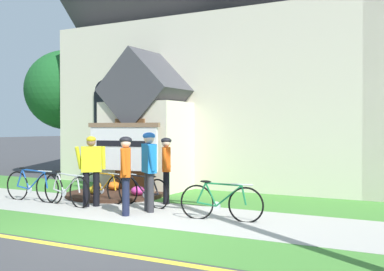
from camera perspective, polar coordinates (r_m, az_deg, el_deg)
ground at (r=11.88m, az=2.31°, el=-8.00°), size 140.00×140.00×0.00m
sidewalk_slab at (r=10.40m, az=-4.41°, el=-9.27°), size 32.00×2.55×0.01m
grass_verge at (r=8.75m, az=-11.98°, el=-11.26°), size 32.00×1.64×0.01m
church_lawn at (r=12.65m, az=2.05°, el=-7.44°), size 24.00×2.67×0.01m
curb_paint_stripe at (r=8.05m, az=-16.55°, el=-12.36°), size 28.00×0.16×0.01m
church_building at (r=18.69m, az=11.90°, el=10.47°), size 13.56×12.71×13.52m
church_sign at (r=13.20m, az=-8.28°, el=-1.52°), size 2.25×0.27×1.98m
flower_bed at (r=13.01m, az=-9.22°, el=-6.92°), size 2.63×2.63×0.34m
bicycle_black at (r=11.28m, az=-5.94°, el=-6.63°), size 1.72×0.46×0.77m
bicycle_orange at (r=12.58m, az=-18.71°, el=-5.76°), size 1.79×0.08×0.87m
bicycle_blue at (r=12.07m, az=-10.57°, el=-6.14°), size 1.63×0.54×0.77m
bicycle_green at (r=11.67m, az=-14.91°, el=-6.30°), size 1.73×0.37×0.83m
bicycle_silver at (r=9.50m, az=3.47°, el=-8.00°), size 1.71×0.28×0.81m
cyclist_in_orange_jersey at (r=10.42m, az=-5.19°, el=-3.54°), size 0.50×0.61×1.75m
cyclist_in_blue_jersey at (r=10.07m, az=-7.97°, el=-4.05°), size 0.43×0.67×1.66m
cyclist_in_yellow_jersey at (r=11.48m, az=-3.11°, el=-3.63°), size 0.41×0.69×1.61m
cyclist_in_green_jersey at (r=11.31m, az=-12.03°, el=-3.56°), size 0.55×0.51×1.65m
yard_deciduous_tree at (r=19.13m, az=-14.80°, el=5.29°), size 3.21×3.21×4.85m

